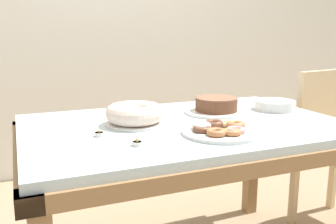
# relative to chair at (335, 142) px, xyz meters

# --- Properties ---
(wall_back) EXTENTS (8.00, 0.10, 2.60)m
(wall_back) POSITION_rel_chair_xyz_m (-1.04, 1.53, 0.78)
(wall_back) COLOR silver
(wall_back) RESTS_ON ground
(dining_table) EXTENTS (1.46, 0.97, 0.76)m
(dining_table) POSITION_rel_chair_xyz_m (-1.04, -0.11, 0.14)
(dining_table) COLOR silver
(dining_table) RESTS_ON ground
(chair) EXTENTS (0.48, 0.48, 0.94)m
(chair) POSITION_rel_chair_xyz_m (0.00, 0.00, 0.00)
(chair) COLOR #D1B284
(chair) RESTS_ON ground
(cake_chocolate_round) EXTENTS (0.32, 0.32, 0.08)m
(cake_chocolate_round) POSITION_rel_chair_xyz_m (-0.81, 0.02, 0.27)
(cake_chocolate_round) COLOR silver
(cake_chocolate_round) RESTS_ON dining_table
(cake_golden_bundt) EXTENTS (0.26, 0.26, 0.09)m
(cake_golden_bundt) POSITION_rel_chair_xyz_m (-1.26, -0.06, 0.29)
(cake_golden_bundt) COLOR silver
(cake_golden_bundt) RESTS_ON dining_table
(pastry_platter) EXTENTS (0.32, 0.32, 0.04)m
(pastry_platter) POSITION_rel_chair_xyz_m (-0.99, -0.34, 0.25)
(pastry_platter) COLOR silver
(pastry_platter) RESTS_ON dining_table
(plate_stack) EXTENTS (0.21, 0.21, 0.05)m
(plate_stack) POSITION_rel_chair_xyz_m (-0.48, -0.03, 0.26)
(plate_stack) COLOR silver
(plate_stack) RESTS_ON dining_table
(tealight_near_front) EXTENTS (0.04, 0.04, 0.04)m
(tealight_near_front) POSITION_rel_chair_xyz_m (-1.45, -0.19, 0.25)
(tealight_near_front) COLOR silver
(tealight_near_front) RESTS_ON dining_table
(tealight_left_edge) EXTENTS (0.04, 0.04, 0.04)m
(tealight_left_edge) POSITION_rel_chair_xyz_m (-1.30, 0.27, 0.25)
(tealight_left_edge) COLOR silver
(tealight_left_edge) RESTS_ON dining_table
(tealight_centre) EXTENTS (0.04, 0.04, 0.04)m
(tealight_centre) POSITION_rel_chair_xyz_m (-1.35, -0.36, 0.25)
(tealight_centre) COLOR silver
(tealight_centre) RESTS_ON dining_table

